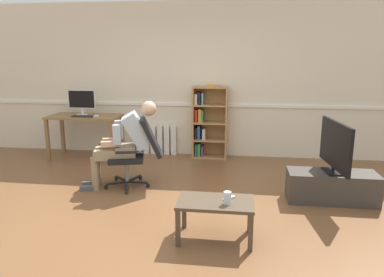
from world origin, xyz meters
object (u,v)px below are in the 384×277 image
coffee_table (216,206)px  spare_remote (229,198)px  tv_stand (332,187)px  keyboard (83,116)px  computer_desk (85,122)px  computer_mouse (96,116)px  tv_screen (335,146)px  drinking_glass (227,198)px  radiator (157,140)px  office_chair (137,150)px  imac_monitor (82,100)px  person_seated (125,141)px  bookshelf (207,122)px

coffee_table → spare_remote: (0.13, 0.06, 0.07)m
tv_stand → keyboard: bearing=160.2°
computer_desk → tv_stand: bearing=-21.4°
computer_mouse → tv_screen: size_ratio=0.11×
tv_stand → drinking_glass: bearing=-135.7°
computer_mouse → tv_screen: (3.61, -1.40, -0.06)m
keyboard → radiator: bearing=24.7°
office_chair → imac_monitor: bearing=-149.3°
tv_stand → spare_remote: spare_remote is taller
computer_mouse → radiator: (0.93, 0.51, -0.51)m
keyboard → office_chair: (1.29, -1.17, -0.24)m
drinking_glass → spare_remote: (0.01, 0.12, -0.05)m
office_chair → coffee_table: bearing=26.3°
keyboard → coffee_table: bearing=-45.9°
radiator → computer_mouse: bearing=-151.3°
radiator → tv_stand: radiator is taller
radiator → spare_remote: bearing=-64.5°
imac_monitor → person_seated: imac_monitor is taller
keyboard → spare_remote: size_ratio=2.57×
drinking_glass → radiator: bearing=114.4°
radiator → drinking_glass: radiator is taller
computer_desk → bookshelf: (2.14, 0.29, -0.01)m
imac_monitor → spare_remote: 3.86m
imac_monitor → tv_screen: (3.94, -1.60, -0.30)m
office_chair → keyboard: bearing=-146.7°
imac_monitor → tv_stand: 4.33m
tv_stand → computer_mouse: bearing=158.8°
keyboard → radiator: 1.37m
imac_monitor → radiator: bearing=13.9°
bookshelf → person_seated: size_ratio=1.08×
computer_desk → spare_remote: size_ratio=8.26×
computer_mouse → drinking_glass: computer_mouse is taller
imac_monitor → coffee_table: size_ratio=0.68×
coffee_table → radiator: bearing=113.1°
tv_stand → tv_screen: 0.52m
imac_monitor → coffee_table: 3.83m
keyboard → tv_stand: 4.11m
imac_monitor → keyboard: imac_monitor is taller
keyboard → tv_screen: size_ratio=0.42×
computer_desk → computer_mouse: 0.31m
spare_remote → person_seated: bearing=179.5°
radiator → coffee_table: (1.31, -3.07, 0.08)m
keyboard → radiator: keyboard is taller
office_chair → tv_stand: bearing=70.9°
keyboard → imac_monitor: bearing=116.0°
imac_monitor → person_seated: (1.23, -1.43, -0.37)m
drinking_glass → spare_remote: 0.14m
imac_monitor → coffee_table: bearing=-47.0°
person_seated → tv_stand: size_ratio=1.10×
bookshelf → coffee_table: 3.01m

